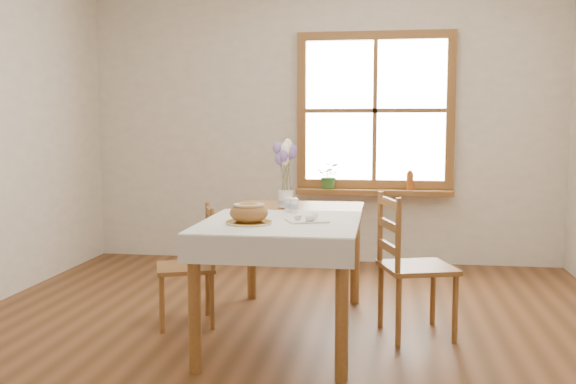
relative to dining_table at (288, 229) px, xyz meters
name	(u,v)px	position (x,y,z in m)	size (l,w,h in m)	color
ground	(281,348)	(0.00, -0.30, -0.66)	(5.00, 5.00, 0.00)	brown
room_walls	(280,56)	(0.00, -0.30, 1.04)	(4.60, 5.10, 2.65)	beige
window	(375,111)	(0.50, 2.17, 0.79)	(1.46, 0.08, 1.46)	brown
window_sill	(374,192)	(0.50, 2.10, 0.03)	(1.46, 0.20, 0.05)	brown
dining_table	(288,229)	(0.00, 0.00, 0.00)	(0.90, 1.60, 0.75)	brown
table_linen	(280,222)	(0.00, -0.30, 0.09)	(0.91, 0.99, 0.01)	white
chair_left	(185,266)	(-0.70, 0.07, -0.27)	(0.37, 0.39, 0.79)	brown
chair_right	(417,265)	(0.81, 0.06, -0.22)	(0.42, 0.44, 0.89)	brown
bread_plate	(249,223)	(-0.16, -0.42, 0.10)	(0.25, 0.25, 0.01)	white
bread_loaf	(249,211)	(-0.16, -0.42, 0.17)	(0.22, 0.22, 0.12)	olive
egg_napkin	(307,220)	(0.15, -0.28, 0.10)	(0.23, 0.19, 0.01)	white
eggs	(307,216)	(0.15, -0.28, 0.12)	(0.18, 0.16, 0.04)	white
salt_shaker	(289,204)	(-0.01, 0.09, 0.15)	(0.05, 0.05, 0.10)	white
pepper_shaker	(294,205)	(0.03, 0.06, 0.15)	(0.05, 0.05, 0.10)	white
flower_vase	(286,200)	(-0.07, 0.36, 0.14)	(0.10, 0.10, 0.11)	white
lavender_bouquet	(286,167)	(-0.07, 0.36, 0.37)	(0.18, 0.18, 0.34)	#73599E
potted_plant	(330,179)	(0.08, 2.10, 0.15)	(0.22, 0.25, 0.19)	#336B2B
amber_bottle	(410,180)	(0.83, 2.10, 0.14)	(0.07, 0.07, 0.18)	#A1511D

